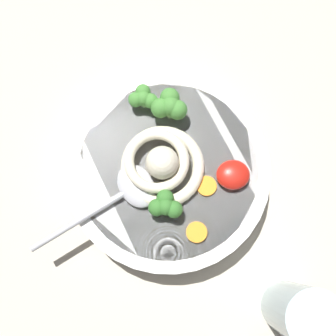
# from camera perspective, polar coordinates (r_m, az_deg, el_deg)

# --- Properties ---
(table_slab) EXTENTS (1.19, 1.19, 0.03)m
(table_slab) POSITION_cam_1_polar(r_m,az_deg,el_deg) (0.58, 1.49, 1.42)
(table_slab) COLOR #BCB29E
(table_slab) RESTS_ON ground
(soup_bowl) EXTENTS (0.27, 0.27, 0.05)m
(soup_bowl) POSITION_cam_1_polar(r_m,az_deg,el_deg) (0.53, 0.00, -0.59)
(soup_bowl) COLOR white
(soup_bowl) RESTS_ON table_slab
(noodle_pile) EXTENTS (0.12, 0.12, 0.05)m
(noodle_pile) POSITION_cam_1_polar(r_m,az_deg,el_deg) (0.49, -1.05, 0.59)
(noodle_pile) COLOR beige
(noodle_pile) RESTS_ON soup_bowl
(soup_spoon) EXTENTS (0.17, 0.11, 0.02)m
(soup_spoon) POSITION_cam_1_polar(r_m,az_deg,el_deg) (0.50, -6.01, -3.43)
(soup_spoon) COLOR #B7B7BC
(soup_spoon) RESTS_ON soup_bowl
(chili_sauce_dollop) EXTENTS (0.04, 0.04, 0.02)m
(chili_sauce_dollop) POSITION_cam_1_polar(r_m,az_deg,el_deg) (0.50, 9.50, -0.97)
(chili_sauce_dollop) COLOR red
(chili_sauce_dollop) RESTS_ON soup_bowl
(broccoli_floret_near_spoon) EXTENTS (0.05, 0.04, 0.04)m
(broccoli_floret_near_spoon) POSITION_cam_1_polar(r_m,az_deg,el_deg) (0.50, 0.32, 9.11)
(broccoli_floret_near_spoon) COLOR #7A9E60
(broccoli_floret_near_spoon) RESTS_ON soup_bowl
(broccoli_floret_rear) EXTENTS (0.04, 0.03, 0.03)m
(broccoli_floret_rear) POSITION_cam_1_polar(r_m,az_deg,el_deg) (0.52, -3.65, 10.22)
(broccoli_floret_rear) COLOR #7A9E60
(broccoli_floret_rear) RESTS_ON soup_bowl
(broccoli_floret_beside_chili) EXTENTS (0.04, 0.04, 0.03)m
(broccoli_floret_beside_chili) POSITION_cam_1_polar(r_m,az_deg,el_deg) (0.48, -0.38, -5.50)
(broccoli_floret_beside_chili) COLOR #7A9E60
(broccoli_floret_beside_chili) RESTS_ON soup_bowl
(carrot_slice_extra_b) EXTENTS (0.03, 0.03, 0.00)m
(carrot_slice_extra_b) POSITION_cam_1_polar(r_m,az_deg,el_deg) (0.50, 5.66, -2.63)
(carrot_slice_extra_b) COLOR orange
(carrot_slice_extra_b) RESTS_ON soup_bowl
(carrot_slice_far) EXTENTS (0.03, 0.03, 0.01)m
(carrot_slice_far) POSITION_cam_1_polar(r_m,az_deg,el_deg) (0.49, 4.20, -9.35)
(carrot_slice_far) COLOR orange
(carrot_slice_far) RESTS_ON soup_bowl
(drinking_glass) EXTENTS (0.07, 0.07, 0.11)m
(drinking_glass) POSITION_cam_1_polar(r_m,az_deg,el_deg) (0.52, 18.73, -19.43)
(drinking_glass) COLOR silver
(drinking_glass) RESTS_ON table_slab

